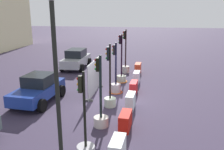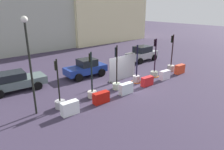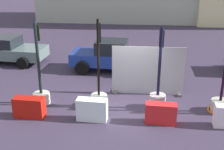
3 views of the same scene
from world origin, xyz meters
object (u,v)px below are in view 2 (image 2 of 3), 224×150
object	(u,v)px
construction_barrier_2	(126,89)
construction_barrier_0	(70,108)
car_grey_saloon	(14,81)
construction_barrier_4	(165,75)
construction_barrier_5	(180,69)
car_blue_estate	(86,68)
street_lamp_post	(29,53)
construction_barrier_3	(147,81)
traffic_light_2	(117,81)
traffic_light_1	(92,89)
traffic_light_5	(171,64)
traffic_light_0	(60,100)
construction_barrier_1	(101,98)
car_silver_hatchback	(142,54)
traffic_light_3	(136,76)
traffic_light_4	(154,71)

from	to	relation	value
construction_barrier_2	construction_barrier_0	bearing A→B (deg)	179.72
construction_barrier_0	car_grey_saloon	bearing A→B (deg)	101.79
construction_barrier_4	construction_barrier_0	bearing A→B (deg)	179.85
construction_barrier_5	car_blue_estate	distance (m)	9.13
construction_barrier_4	street_lamp_post	xyz separation A→B (m)	(-11.22, 1.50, 3.40)
car_grey_saloon	construction_barrier_3	bearing A→B (deg)	-35.86
construction_barrier_5	street_lamp_post	size ratio (longest dim) A/B	0.20
construction_barrier_0	street_lamp_post	bearing A→B (deg)	135.98
traffic_light_2	construction_barrier_2	world-z (taller)	traffic_light_2
traffic_light_1	traffic_light_5	bearing A→B (deg)	-0.17
traffic_light_2	construction_barrier_2	xyz separation A→B (m)	(-0.09, -1.16, -0.23)
traffic_light_0	car_grey_saloon	bearing A→B (deg)	103.76
car_blue_estate	car_grey_saloon	distance (m)	6.20
car_grey_saloon	street_lamp_post	distance (m)	5.64
traffic_light_0	construction_barrier_4	world-z (taller)	traffic_light_0
construction_barrier_2	street_lamp_post	world-z (taller)	street_lamp_post
traffic_light_1	construction_barrier_5	size ratio (longest dim) A/B	2.93
construction_barrier_3	street_lamp_post	world-z (taller)	street_lamp_post
construction_barrier_2	car_grey_saloon	xyz separation A→B (m)	(-6.10, 6.24, 0.34)
construction_barrier_4	construction_barrier_5	world-z (taller)	construction_barrier_5
traffic_light_2	construction_barrier_0	distance (m)	5.03
car_grey_saloon	traffic_light_0	bearing A→B (deg)	-76.24
traffic_light_5	construction_barrier_5	world-z (taller)	traffic_light_5
construction_barrier_1	car_silver_hatchback	bearing A→B (deg)	28.13
traffic_light_1	construction_barrier_0	size ratio (longest dim) A/B	3.03
traffic_light_1	car_silver_hatchback	bearing A→B (deg)	23.31
traffic_light_0	car_blue_estate	bearing A→B (deg)	40.61
traffic_light_5	construction_barrier_1	bearing A→B (deg)	-173.51
construction_barrier_3	car_grey_saloon	world-z (taller)	car_grey_saloon
traffic_light_3	construction_barrier_1	world-z (taller)	traffic_light_3
traffic_light_2	car_grey_saloon	size ratio (longest dim) A/B	0.77
construction_barrier_5	car_blue_estate	world-z (taller)	car_blue_estate
traffic_light_3	construction_barrier_1	xyz separation A→B (m)	(-4.82, -1.19, -0.18)
construction_barrier_2	street_lamp_post	xyz separation A→B (m)	(-6.33, 1.50, 3.39)
traffic_light_1	car_grey_saloon	size ratio (longest dim) A/B	0.73
construction_barrier_0	car_blue_estate	world-z (taller)	car_blue_estate
construction_barrier_3	car_grey_saloon	size ratio (longest dim) A/B	0.25
traffic_light_0	traffic_light_1	xyz separation A→B (m)	(2.56, -0.01, 0.10)
traffic_light_2	street_lamp_post	world-z (taller)	street_lamp_post
construction_barrier_2	construction_barrier_5	size ratio (longest dim) A/B	0.99
street_lamp_post	construction_barrier_3	bearing A→B (deg)	-9.46
traffic_light_2	construction_barrier_4	world-z (taller)	traffic_light_2
construction_barrier_3	street_lamp_post	xyz separation A→B (m)	(-8.82, 1.47, 3.42)
traffic_light_2	construction_barrier_3	xyz separation A→B (m)	(2.40, -1.14, -0.27)
car_silver_hatchback	construction_barrier_1	bearing A→B (deg)	-151.87
construction_barrier_5	street_lamp_post	bearing A→B (deg)	174.04
traffic_light_4	street_lamp_post	bearing A→B (deg)	178.15
construction_barrier_3	traffic_light_2	bearing A→B (deg)	154.71
construction_barrier_1	car_blue_estate	xyz separation A→B (m)	(2.43, 5.38, 0.42)
construction_barrier_5	car_grey_saloon	bearing A→B (deg)	155.49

